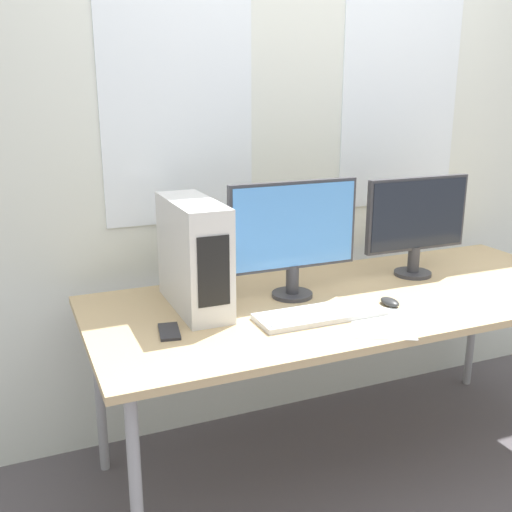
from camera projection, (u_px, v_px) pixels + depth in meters
The scene contains 9 objects.
wall_back at pixel (294, 135), 2.73m from camera, with size 8.00×0.07×2.70m.
desk at pixel (354, 307), 2.40m from camera, with size 2.11×0.88×0.76m.
pc_tower at pixel (194, 255), 2.22m from camera, with size 0.16×0.46×0.41m.
monitor_main at pixel (293, 233), 2.31m from camera, with size 0.53×0.16×0.46m.
monitor_right_near at pixel (417, 221), 2.58m from camera, with size 0.50×0.16×0.44m.
keyboard at pixel (320, 314), 2.17m from camera, with size 0.48×0.17×0.02m.
mouse at pixel (390, 302), 2.28m from camera, with size 0.06×0.09×0.03m.
cell_phone at pixel (169, 332), 2.03m from camera, with size 0.09×0.15×0.01m.
paper_sheet_left at pixel (381, 322), 2.12m from camera, with size 0.32×0.36×0.00m.
Camera 1 is at (-1.24, -1.49, 1.56)m, focal length 42.00 mm.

